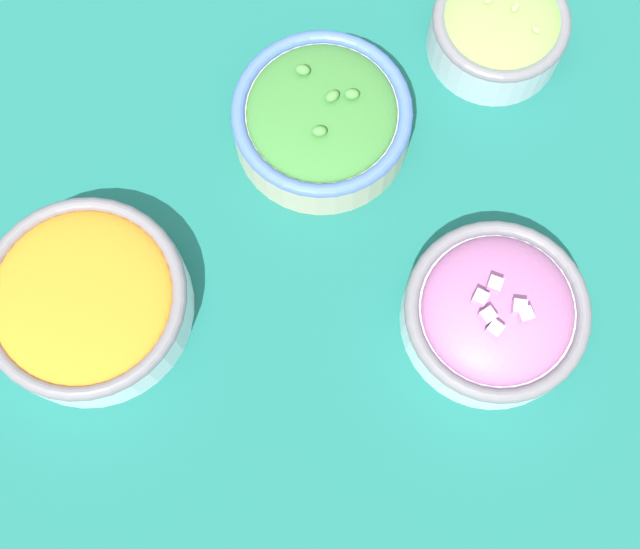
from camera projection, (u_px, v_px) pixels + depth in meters
ground_plane at (320, 284)px, 0.75m from camera, size 3.00×3.00×0.00m
bowl_carrots at (86, 300)px, 0.71m from camera, size 0.17×0.17×0.05m
bowl_red_onion at (495, 313)px, 0.71m from camera, size 0.15×0.15×0.07m
bowl_broccoli at (322, 119)px, 0.76m from camera, size 0.15×0.15×0.06m
bowl_lettuce at (499, 28)px, 0.78m from camera, size 0.12×0.12×0.06m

